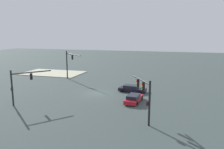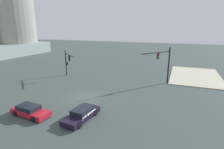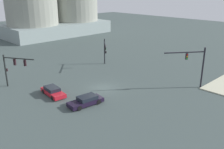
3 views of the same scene
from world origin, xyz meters
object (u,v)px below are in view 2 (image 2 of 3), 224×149
object	(u,v)px
sedan_car_waiting_far	(30,111)
traffic_signal_near_corner	(164,61)
sedan_car_approaching	(82,114)
traffic_signal_opposite_side	(67,60)

from	to	relation	value
sedan_car_waiting_far	traffic_signal_near_corner	bearing A→B (deg)	58.54
traffic_signal_near_corner	sedan_car_approaching	bearing A→B (deg)	12.47
traffic_signal_near_corner	sedan_car_approaching	distance (m)	17.47
traffic_signal_near_corner	traffic_signal_opposite_side	distance (m)	18.37
traffic_signal_near_corner	traffic_signal_opposite_side	xyz separation A→B (m)	(-1.71, 18.27, -0.82)
traffic_signal_opposite_side	sedan_car_waiting_far	world-z (taller)	traffic_signal_opposite_side
traffic_signal_near_corner	sedan_car_waiting_far	world-z (taller)	traffic_signal_near_corner
traffic_signal_opposite_side	sedan_car_waiting_far	xyz separation A→B (m)	(-15.42, -5.60, -2.82)
traffic_signal_opposite_side	sedan_car_approaching	bearing A→B (deg)	-10.81
sedan_car_approaching	traffic_signal_opposite_side	bearing A→B (deg)	-134.77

